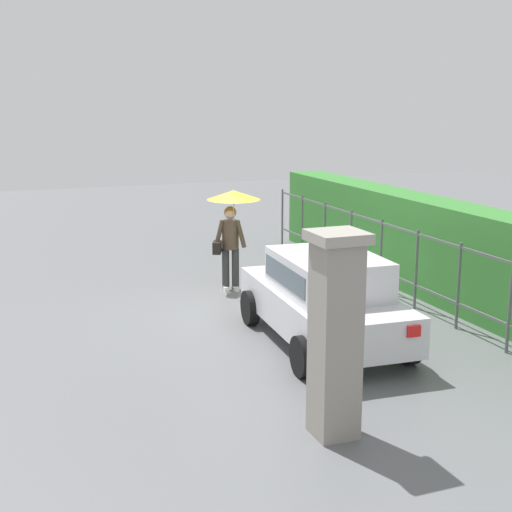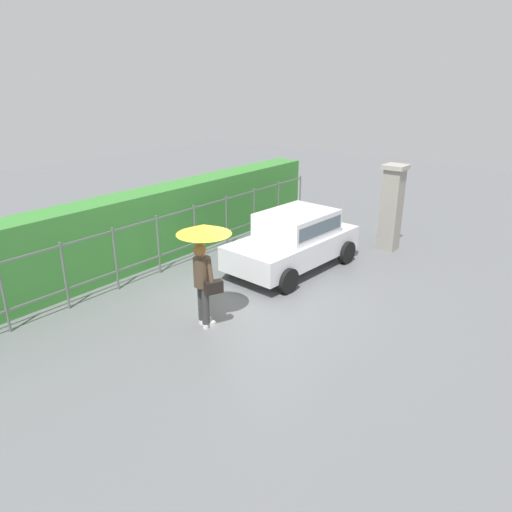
# 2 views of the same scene
# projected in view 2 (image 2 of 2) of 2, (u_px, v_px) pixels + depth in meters

# --- Properties ---
(ground_plane) EXTENTS (40.00, 40.00, 0.00)m
(ground_plane) POSITION_uv_depth(u_px,v_px,m) (261.00, 298.00, 10.70)
(ground_plane) COLOR slate
(car) EXTENTS (3.82, 2.04, 1.48)m
(car) POSITION_uv_depth(u_px,v_px,m) (294.00, 238.00, 12.11)
(car) COLOR silver
(car) RESTS_ON ground
(pedestrian) EXTENTS (1.06, 1.06, 2.06)m
(pedestrian) POSITION_uv_depth(u_px,v_px,m) (204.00, 251.00, 9.04)
(pedestrian) COLOR #333333
(pedestrian) RESTS_ON ground
(gate_pillar) EXTENTS (0.60, 0.60, 2.42)m
(gate_pillar) POSITION_uv_depth(u_px,v_px,m) (392.00, 207.00, 13.29)
(gate_pillar) COLOR gray
(gate_pillar) RESTS_ON ground
(fence_section) EXTENTS (11.43, 0.05, 1.50)m
(fence_section) POSITION_uv_depth(u_px,v_px,m) (177.00, 235.00, 12.23)
(fence_section) COLOR #59605B
(fence_section) RESTS_ON ground
(hedge_row) EXTENTS (12.38, 0.90, 1.90)m
(hedge_row) POSITION_uv_depth(u_px,v_px,m) (154.00, 225.00, 12.70)
(hedge_row) COLOR #387F33
(hedge_row) RESTS_ON ground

